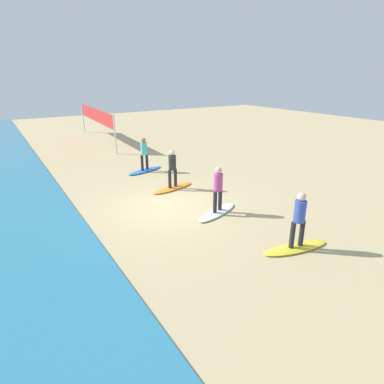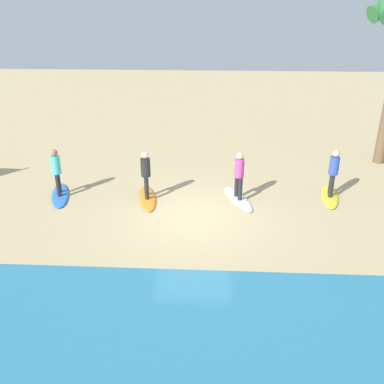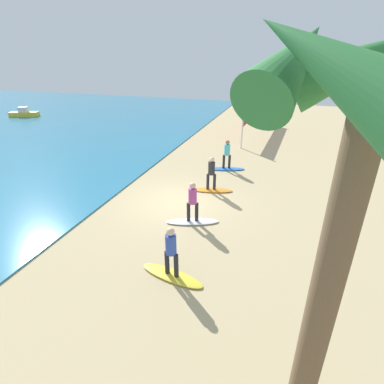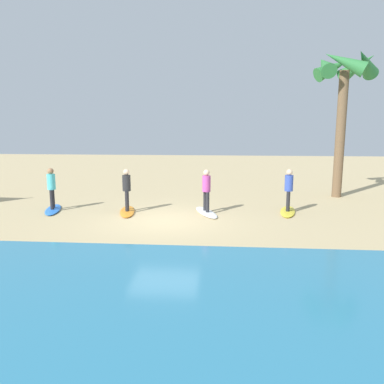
{
  "view_description": "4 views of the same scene",
  "coord_description": "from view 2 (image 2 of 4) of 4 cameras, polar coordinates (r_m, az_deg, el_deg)",
  "views": [
    {
      "loc": [
        -9.95,
        5.15,
        4.74
      ],
      "look_at": [
        -1.07,
        -0.42,
        0.85
      ],
      "focal_mm": 30.13,
      "sensor_mm": 36.0,
      "label": 1
    },
    {
      "loc": [
        -0.58,
        11.8,
        6.29
      ],
      "look_at": [
        0.05,
        -0.2,
        0.75
      ],
      "focal_mm": 39.25,
      "sensor_mm": 36.0,
      "label": 2
    },
    {
      "loc": [
        -11.29,
        -4.49,
        6.23
      ],
      "look_at": [
        -0.39,
        -0.86,
        0.81
      ],
      "focal_mm": 28.21,
      "sensor_mm": 36.0,
      "label": 3
    },
    {
      "loc": [
        -2.09,
        13.23,
        3.42
      ],
      "look_at": [
        -0.92,
        -1.05,
        0.88
      ],
      "focal_mm": 35.43,
      "sensor_mm": 36.0,
      "label": 4
    }
  ],
  "objects": [
    {
      "name": "surfer_blue",
      "position": [
        15.02,
        -17.98,
        3.02
      ],
      "size": [
        0.32,
        0.45,
        1.64
      ],
      "color": "#232328",
      "rests_on": "surfboard_blue"
    },
    {
      "name": "ground_plane",
      "position": [
        13.38,
        0.19,
        -3.29
      ],
      "size": [
        60.0,
        60.0,
        0.0
      ],
      "primitive_type": "plane",
      "color": "tan"
    },
    {
      "name": "surfboard_yellow",
      "position": [
        15.39,
        18.19,
        -0.52
      ],
      "size": [
        0.94,
        2.17,
        0.09
      ],
      "primitive_type": "ellipsoid",
      "rotation": [
        0.0,
        0.0,
        1.38
      ],
      "color": "yellow",
      "rests_on": "ground"
    },
    {
      "name": "surfer_yellow",
      "position": [
        15.01,
        18.68,
        2.9
      ],
      "size": [
        0.32,
        0.45,
        1.64
      ],
      "color": "#232328",
      "rests_on": "surfboard_yellow"
    },
    {
      "name": "surfboard_orange",
      "position": [
        14.55,
        -6.13,
        -0.82
      ],
      "size": [
        0.98,
        2.17,
        0.09
      ],
      "primitive_type": "ellipsoid",
      "rotation": [
        0.0,
        0.0,
        1.78
      ],
      "color": "orange",
      "rests_on": "ground"
    },
    {
      "name": "surfboard_white",
      "position": [
        14.49,
        6.24,
        -0.95
      ],
      "size": [
        1.25,
        2.16,
        0.09
      ],
      "primitive_type": "ellipsoid",
      "rotation": [
        0.0,
        0.0,
        1.92
      ],
      "color": "white",
      "rests_on": "ground"
    },
    {
      "name": "surfer_orange",
      "position": [
        14.15,
        -6.31,
        2.8
      ],
      "size": [
        0.32,
        0.45,
        1.64
      ],
      "color": "#232328",
      "rests_on": "surfboard_orange"
    },
    {
      "name": "surfer_white",
      "position": [
        14.09,
        6.42,
        2.69
      ],
      "size": [
        0.32,
        0.44,
        1.64
      ],
      "color": "#232328",
      "rests_on": "surfboard_white"
    },
    {
      "name": "surfboard_blue",
      "position": [
        15.39,
        -17.5,
        -0.41
      ],
      "size": [
        1.15,
        2.17,
        0.09
      ],
      "primitive_type": "ellipsoid",
      "rotation": [
        0.0,
        0.0,
        1.87
      ],
      "color": "blue",
      "rests_on": "ground"
    }
  ]
}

